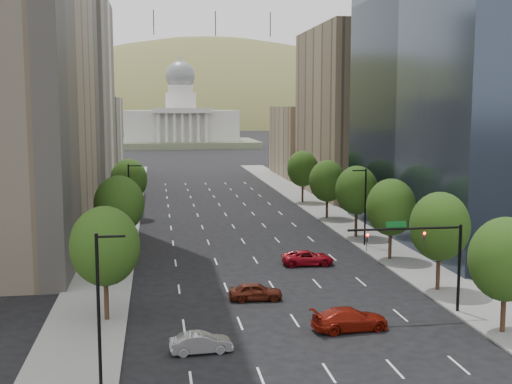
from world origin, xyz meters
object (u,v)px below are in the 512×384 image
car_red_near (350,319)px  car_red_far (308,258)px  traffic_signal (430,249)px  car_silver (201,343)px  car_maroon (255,291)px  capitol (181,125)px

car_red_near → car_red_far: size_ratio=1.06×
traffic_signal → car_red_near: size_ratio=1.62×
car_silver → traffic_signal: bearing=-77.9°
car_red_near → car_red_far: bearing=-10.7°
traffic_signal → car_maroon: traffic_signal is taller
traffic_signal → car_maroon: (-12.67, 5.72, -4.42)m
traffic_signal → car_red_near: 8.68m
car_red_near → car_silver: car_red_near is taller
car_maroon → car_red_far: 13.46m
car_silver → car_maroon: bearing=-30.2°
car_silver → car_red_far: bearing=-33.6°
traffic_signal → car_red_near: traffic_signal is taller
capitol → traffic_signal: bearing=-87.3°
traffic_signal → capitol: size_ratio=0.15×
traffic_signal → car_red_near: bearing=-159.5°
car_red_near → car_silver: size_ratio=1.37×
traffic_signal → capitol: capitol is taller
traffic_signal → capitol: bearing=92.7°
car_red_near → car_red_far: 19.84m
car_silver → car_red_far: 25.81m
traffic_signal → car_red_far: traffic_signal is taller
car_maroon → car_red_far: (7.11, 11.43, -0.02)m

